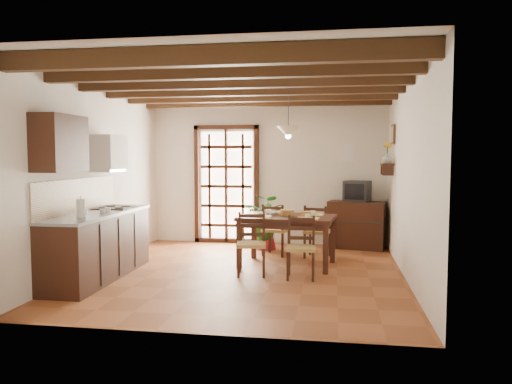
% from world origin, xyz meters
% --- Properties ---
extents(ground_plane, '(5.00, 5.00, 0.00)m').
position_xyz_m(ground_plane, '(0.00, 0.00, 0.00)').
color(ground_plane, brown).
extents(room_shell, '(4.52, 5.02, 2.81)m').
position_xyz_m(room_shell, '(0.00, 0.00, 1.82)').
color(room_shell, silver).
rests_on(room_shell, ground_plane).
extents(ceiling_beams, '(4.50, 4.34, 0.20)m').
position_xyz_m(ceiling_beams, '(0.00, 0.00, 2.69)').
color(ceiling_beams, black).
rests_on(ceiling_beams, room_shell).
extents(french_door, '(1.26, 0.11, 2.32)m').
position_xyz_m(french_door, '(-0.80, 2.45, 1.18)').
color(french_door, white).
rests_on(french_door, ground_plane).
extents(kitchen_counter, '(0.64, 2.25, 1.38)m').
position_xyz_m(kitchen_counter, '(-1.96, -0.60, 0.47)').
color(kitchen_counter, black).
rests_on(kitchen_counter, ground_plane).
extents(upper_cabinet, '(0.35, 0.80, 0.70)m').
position_xyz_m(upper_cabinet, '(-2.08, -1.30, 1.85)').
color(upper_cabinet, black).
rests_on(upper_cabinet, room_shell).
extents(range_hood, '(0.38, 0.60, 0.54)m').
position_xyz_m(range_hood, '(-2.05, -0.05, 1.73)').
color(range_hood, white).
rests_on(range_hood, room_shell).
extents(counter_items, '(0.50, 1.43, 0.25)m').
position_xyz_m(counter_items, '(-1.95, -0.51, 0.96)').
color(counter_items, black).
rests_on(counter_items, kitchen_counter).
extents(dining_table, '(1.53, 1.08, 0.77)m').
position_xyz_m(dining_table, '(0.56, 0.59, 0.67)').
color(dining_table, '#381B12').
rests_on(dining_table, ground_plane).
extents(chair_near_left, '(0.46, 0.44, 0.89)m').
position_xyz_m(chair_near_left, '(0.11, -0.09, 0.28)').
color(chair_near_left, '#AA8B48').
rests_on(chair_near_left, ground_plane).
extents(chair_near_right, '(0.41, 0.39, 0.86)m').
position_xyz_m(chair_near_right, '(0.82, -0.18, 0.27)').
color(chair_near_right, '#AA8B48').
rests_on(chair_near_right, ground_plane).
extents(chair_far_left, '(0.48, 0.47, 0.88)m').
position_xyz_m(chair_far_left, '(0.29, 1.36, 0.28)').
color(chair_far_left, '#AA8B48').
rests_on(chair_far_left, ground_plane).
extents(chair_far_right, '(0.48, 0.47, 0.88)m').
position_xyz_m(chair_far_right, '(1.00, 1.27, 0.28)').
color(chair_far_right, '#AA8B48').
rests_on(chair_far_right, ground_plane).
extents(table_setting, '(1.04, 0.69, 0.10)m').
position_xyz_m(table_setting, '(0.56, 0.59, 0.82)').
color(table_setting, yellow).
rests_on(table_setting, dining_table).
extents(table_bowl, '(0.27, 0.27, 0.05)m').
position_xyz_m(table_bowl, '(0.31, 0.67, 0.80)').
color(table_bowl, white).
rests_on(table_bowl, dining_table).
extents(sideboard, '(1.09, 0.67, 0.86)m').
position_xyz_m(sideboard, '(1.68, 2.23, 0.43)').
color(sideboard, black).
rests_on(sideboard, ground_plane).
extents(crt_tv, '(0.54, 0.51, 0.37)m').
position_xyz_m(crt_tv, '(1.68, 2.22, 1.05)').
color(crt_tv, black).
rests_on(crt_tv, sideboard).
extents(fuse_box, '(0.25, 0.03, 0.32)m').
position_xyz_m(fuse_box, '(1.50, 2.48, 1.75)').
color(fuse_box, white).
rests_on(fuse_box, room_shell).
extents(plant_pot, '(0.39, 0.39, 0.24)m').
position_xyz_m(plant_pot, '(0.05, 1.87, 0.11)').
color(plant_pot, maroon).
rests_on(plant_pot, ground_plane).
extents(potted_plant, '(2.30, 2.11, 2.14)m').
position_xyz_m(potted_plant, '(0.05, 1.87, 0.57)').
color(potted_plant, '#144C19').
rests_on(potted_plant, ground_plane).
extents(wall_shelf, '(0.20, 0.42, 0.20)m').
position_xyz_m(wall_shelf, '(2.14, 1.60, 1.51)').
color(wall_shelf, black).
rests_on(wall_shelf, room_shell).
extents(shelf_vase, '(0.15, 0.15, 0.15)m').
position_xyz_m(shelf_vase, '(2.14, 1.60, 1.65)').
color(shelf_vase, '#B2BFB2').
rests_on(shelf_vase, wall_shelf).
extents(shelf_flowers, '(0.14, 0.14, 0.36)m').
position_xyz_m(shelf_flowers, '(2.14, 1.60, 1.86)').
color(shelf_flowers, yellow).
rests_on(shelf_flowers, shelf_vase).
extents(framed_picture, '(0.03, 0.32, 0.32)m').
position_xyz_m(framed_picture, '(2.22, 1.60, 2.05)').
color(framed_picture, brown).
rests_on(framed_picture, room_shell).
extents(pendant_lamp, '(0.36, 0.36, 0.84)m').
position_xyz_m(pendant_lamp, '(0.56, 0.69, 2.08)').
color(pendant_lamp, black).
rests_on(pendant_lamp, room_shell).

